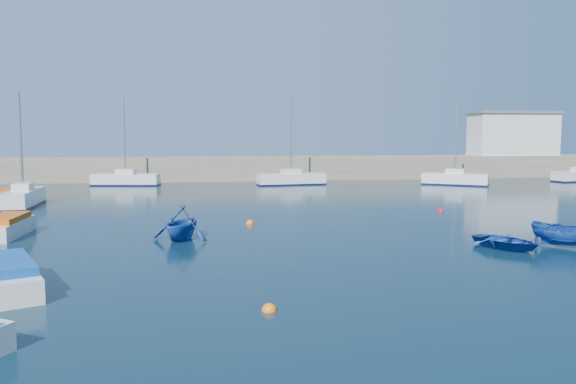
{
  "coord_description": "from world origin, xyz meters",
  "views": [
    {
      "loc": [
        -6.69,
        -17.77,
        5.23
      ],
      "look_at": [
        -1.77,
        16.66,
        1.6
      ],
      "focal_mm": 35.0,
      "sensor_mm": 36.0,
      "label": 1
    }
  ],
  "objects": [
    {
      "name": "ground",
      "position": [
        0.0,
        0.0,
        0.0
      ],
      "size": [
        220.0,
        220.0,
        0.0
      ],
      "primitive_type": "plane",
      "color": "#0B2232",
      "rests_on": "ground"
    },
    {
      "name": "back_wall",
      "position": [
        0.0,
        46.0,
        1.3
      ],
      "size": [
        96.0,
        4.5,
        2.6
      ],
      "primitive_type": "cube",
      "color": "gray",
      "rests_on": "ground"
    },
    {
      "name": "harbor_office",
      "position": [
        30.0,
        46.0,
        5.1
      ],
      "size": [
        10.0,
        4.0,
        5.0
      ],
      "primitive_type": "cube",
      "color": "silver",
      "rests_on": "back_wall"
    },
    {
      "name": "sailboat_3",
      "position": [
        -19.86,
        24.57,
        0.67
      ],
      "size": [
        1.98,
        6.11,
        8.13
      ],
      "rotation": [
        0.0,
        0.0,
        0.05
      ],
      "color": "silver",
      "rests_on": "ground"
    },
    {
      "name": "sailboat_5",
      "position": [
        -14.97,
        40.61,
        0.66
      ],
      "size": [
        6.85,
        2.81,
        8.83
      ],
      "rotation": [
        0.0,
        0.0,
        1.42
      ],
      "color": "silver",
      "rests_on": "ground"
    },
    {
      "name": "sailboat_6",
      "position": [
        1.74,
        38.96,
        0.64
      ],
      "size": [
        7.12,
        2.81,
        9.13
      ],
      "rotation": [
        0.0,
        0.0,
        1.7
      ],
      "color": "silver",
      "rests_on": "ground"
    },
    {
      "name": "sailboat_7",
      "position": [
        18.28,
        36.31,
        0.66
      ],
      "size": [
        6.45,
        4.97,
        8.62
      ],
      "rotation": [
        0.0,
        0.0,
        1.01
      ],
      "color": "silver",
      "rests_on": "ground"
    },
    {
      "name": "motorboat_0",
      "position": [
        -13.44,
        1.67,
        0.5
      ],
      "size": [
        3.5,
        5.02,
        1.07
      ],
      "rotation": [
        0.0,
        0.0,
        0.43
      ],
      "color": "silver",
      "rests_on": "ground"
    },
    {
      "name": "motorboat_1",
      "position": [
        -16.95,
        12.29,
        0.51
      ],
      "size": [
        1.61,
        4.42,
        1.08
      ],
      "rotation": [
        0.0,
        0.0,
        -0.02
      ],
      "color": "silver",
      "rests_on": "ground"
    },
    {
      "name": "motorboat_2",
      "position": [
        -21.51,
        26.9,
        0.49
      ],
      "size": [
        2.11,
        5.17,
        1.04
      ],
      "rotation": [
        0.0,
        0.0,
        -0.07
      ],
      "color": "silver",
      "rests_on": "ground"
    },
    {
      "name": "dinghy_center",
      "position": [
        6.74,
        5.78,
        0.32
      ],
      "size": [
        3.43,
        3.81,
        0.65
      ],
      "primitive_type": "imported",
      "rotation": [
        0.0,
        0.0,
        0.48
      ],
      "color": "#163F99",
      "rests_on": "ground"
    },
    {
      "name": "dinghy_left",
      "position": [
        -8.04,
        10.0,
        0.84
      ],
      "size": [
        3.72,
        3.97,
        1.68
      ],
      "primitive_type": "imported",
      "rotation": [
        0.0,
        0.0,
        -0.36
      ],
      "color": "#163F99",
      "rests_on": "ground"
    },
    {
      "name": "dinghy_right",
      "position": [
        9.62,
        5.57,
        0.61
      ],
      "size": [
        3.15,
        2.94,
        1.21
      ],
      "primitive_type": "imported",
      "rotation": [
        0.0,
        0.0,
        0.86
      ],
      "color": "#163F99",
      "rests_on": "ground"
    },
    {
      "name": "buoy_0",
      "position": [
        -4.96,
        -1.72,
        0.0
      ],
      "size": [
        0.47,
        0.47,
        0.47
      ],
      "primitive_type": "sphere",
      "color": "orange",
      "rests_on": "ground"
    },
    {
      "name": "buoy_1",
      "position": [
        8.81,
        17.84,
        0.0
      ],
      "size": [
        0.4,
        0.4,
        0.4
      ],
      "primitive_type": "sphere",
      "color": "red",
      "rests_on": "ground"
    },
    {
      "name": "buoy_3",
      "position": [
        -4.32,
        14.45,
        0.0
      ],
      "size": [
        0.5,
        0.5,
        0.5
      ],
      "primitive_type": "sphere",
      "color": "orange",
      "rests_on": "ground"
    }
  ]
}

